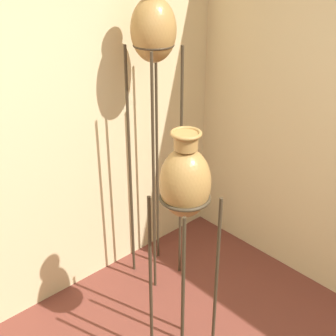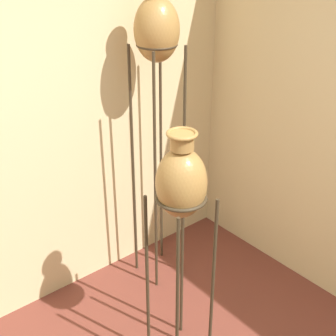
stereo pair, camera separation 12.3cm
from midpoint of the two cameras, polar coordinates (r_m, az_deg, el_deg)
vase_stand_tall at (r=2.98m, az=-3.00°, el=15.20°), size 0.28×0.28×2.11m
vase_stand_medium at (r=2.42m, az=0.64°, el=-2.40°), size 0.29×0.29×1.52m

